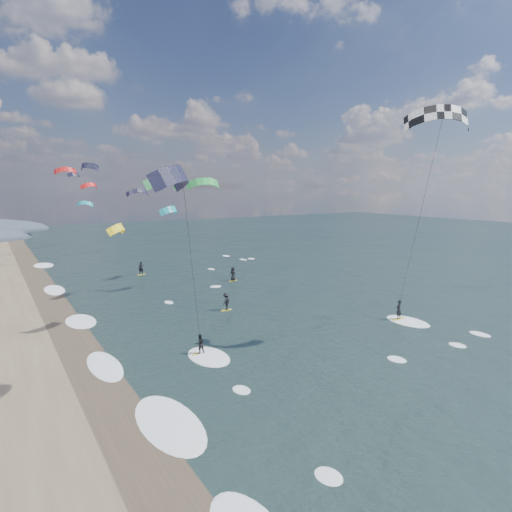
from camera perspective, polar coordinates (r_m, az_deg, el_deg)
ground at (r=24.66m, az=18.25°, el=-20.06°), size 260.00×260.00×0.00m
wet_sand_strip at (r=26.66m, az=-18.92°, el=-17.75°), size 3.00×240.00×0.00m
kitesurfer_near_a at (r=33.81m, az=22.75°, el=11.65°), size 7.91×9.37×17.73m
kitesurfer_near_b at (r=25.06m, az=-8.51°, el=0.88°), size 6.68×8.95×13.61m
far_kitesurfers at (r=49.46m, az=-6.41°, el=-3.64°), size 9.82×21.94×1.81m
bg_kite_field at (r=70.16m, az=-18.42°, el=8.84°), size 14.65×75.39×8.44m
shoreline_surf at (r=31.12m, az=-18.82°, el=-13.72°), size 2.40×79.40×0.11m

